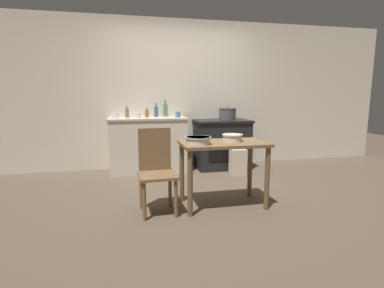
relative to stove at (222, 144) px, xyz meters
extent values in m
plane|color=brown|center=(-0.72, -1.25, -0.42)|extent=(14.00, 14.00, 0.00)
cube|color=beige|center=(-0.72, 0.34, 0.85)|extent=(8.00, 0.07, 2.55)
cube|color=beige|center=(-1.28, 0.03, 0.01)|extent=(1.25, 0.55, 0.87)
cube|color=#B6AD9C|center=(-1.28, 0.03, 0.46)|extent=(1.28, 0.58, 0.03)
cube|color=black|center=(0.00, 0.00, -0.02)|extent=(0.90, 0.60, 0.80)
cube|color=black|center=(0.00, 0.00, 0.40)|extent=(0.94, 0.64, 0.04)
cube|color=black|center=(0.00, -0.31, -0.07)|extent=(0.63, 0.01, 0.34)
cube|color=brown|center=(-0.56, -1.75, 0.31)|extent=(0.97, 0.57, 0.03)
cylinder|color=brown|center=(-1.00, -1.98, -0.07)|extent=(0.06, 0.06, 0.71)
cylinder|color=brown|center=(-0.12, -1.98, -0.07)|extent=(0.06, 0.06, 0.71)
cylinder|color=brown|center=(-1.00, -1.51, -0.07)|extent=(0.06, 0.06, 0.71)
cylinder|color=brown|center=(-0.12, -1.51, -0.07)|extent=(0.06, 0.06, 0.71)
cube|color=brown|center=(-1.32, -1.82, 0.00)|extent=(0.42, 0.42, 0.03)
cube|color=brown|center=(-1.33, -1.64, 0.25)|extent=(0.36, 0.04, 0.48)
cylinder|color=brown|center=(-1.48, -1.99, -0.22)|extent=(0.04, 0.04, 0.41)
cylinder|color=brown|center=(-1.15, -1.98, -0.22)|extent=(0.04, 0.04, 0.41)
cylinder|color=brown|center=(-1.49, -1.66, -0.22)|extent=(0.04, 0.04, 0.41)
cylinder|color=brown|center=(-1.16, -1.65, -0.22)|extent=(0.04, 0.04, 0.41)
cube|color=beige|center=(0.11, -0.52, -0.22)|extent=(0.25, 0.18, 0.42)
cylinder|color=#4C4C51|center=(0.12, 0.06, 0.51)|extent=(0.29, 0.29, 0.18)
cylinder|color=#4C4C51|center=(0.12, 0.06, 0.61)|extent=(0.30, 0.30, 0.02)
sphere|color=black|center=(0.12, 0.06, 0.63)|extent=(0.02, 0.02, 0.02)
cylinder|color=silver|center=(-0.44, -1.73, 0.37)|extent=(0.22, 0.22, 0.08)
cylinder|color=beige|center=(-0.44, -1.73, 0.40)|extent=(0.24, 0.24, 0.01)
cylinder|color=silver|center=(-0.87, -1.83, 0.37)|extent=(0.26, 0.26, 0.08)
cylinder|color=beige|center=(-0.87, -1.83, 0.40)|extent=(0.28, 0.28, 0.01)
cylinder|color=#3D5675|center=(-1.12, 0.18, 0.56)|extent=(0.06, 0.06, 0.17)
cylinder|color=#3D5675|center=(-1.12, 0.18, 0.68)|extent=(0.02, 0.02, 0.06)
cylinder|color=olive|center=(-1.28, 0.07, 0.54)|extent=(0.07, 0.07, 0.12)
cylinder|color=olive|center=(-1.28, 0.07, 0.62)|extent=(0.03, 0.03, 0.05)
cylinder|color=olive|center=(-1.60, 0.10, 0.55)|extent=(0.07, 0.07, 0.14)
cylinder|color=olive|center=(-1.60, 0.10, 0.64)|extent=(0.02, 0.02, 0.05)
cylinder|color=#517F5B|center=(-0.96, 0.20, 0.58)|extent=(0.07, 0.07, 0.21)
cylinder|color=#517F5B|center=(-0.96, 0.20, 0.72)|extent=(0.03, 0.03, 0.08)
cylinder|color=silver|center=(-1.43, -0.04, 0.52)|extent=(0.08, 0.08, 0.09)
cylinder|color=silver|center=(-1.78, 0.00, 0.52)|extent=(0.08, 0.08, 0.09)
cylinder|color=#4C6B99|center=(-0.78, -0.04, 0.53)|extent=(0.08, 0.08, 0.10)
camera|label=1|loc=(-1.63, -4.93, 0.86)|focal=28.00mm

